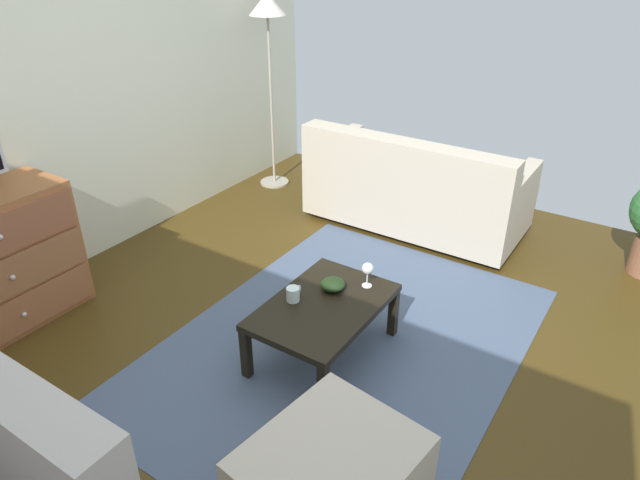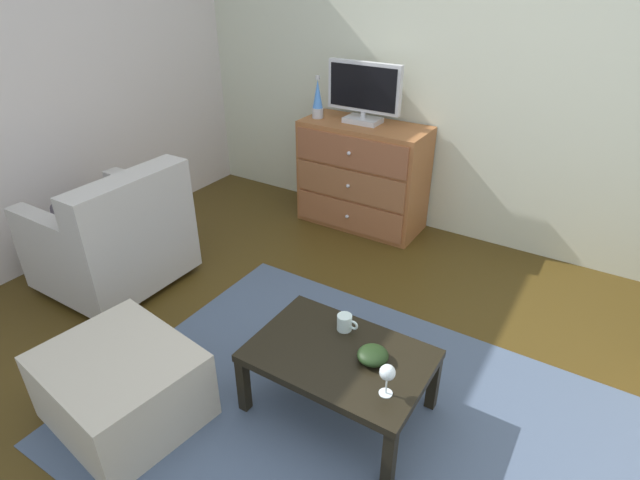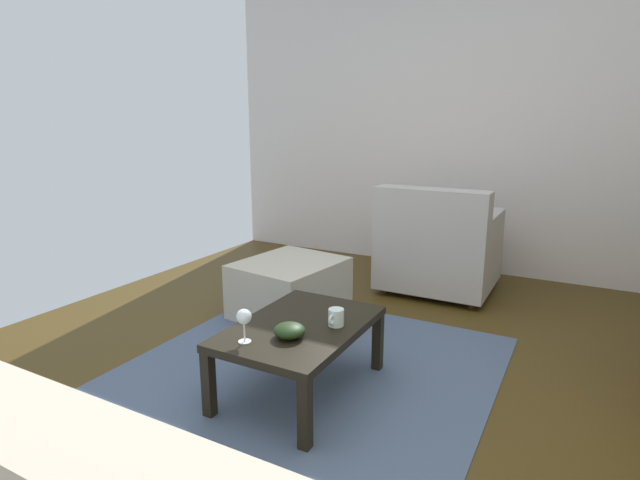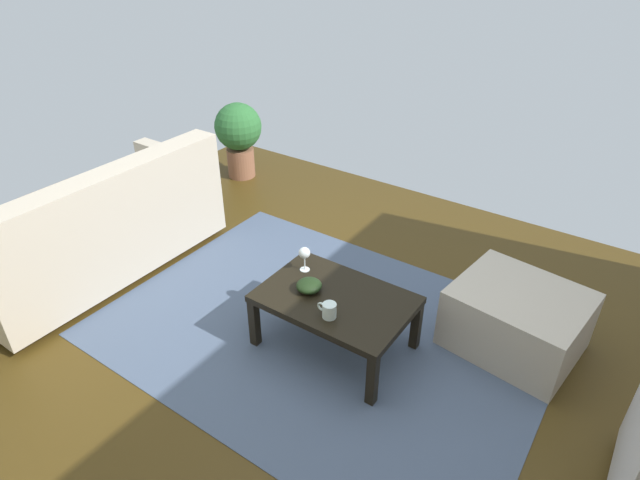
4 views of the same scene
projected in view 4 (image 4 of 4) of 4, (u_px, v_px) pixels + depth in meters
The scene contains 9 objects.
ground_plane at pixel (331, 366), 3.02m from camera, with size 5.56×4.55×0.05m, color #433211.
area_rug at pixel (322, 330), 3.24m from camera, with size 2.60×1.90×0.01m, color #48576F.
coffee_table at pixel (335, 303), 2.96m from camera, with size 0.85×0.57×0.36m.
wine_glass at pixel (304, 254), 3.10m from camera, with size 0.07×0.07×0.16m.
mug at pixel (329, 310), 2.77m from camera, with size 0.11×0.08×0.08m.
bowl_decorative at pixel (309, 286), 2.97m from camera, with size 0.15×0.15×0.07m, color black.
couch_large at pixel (96, 229), 3.63m from camera, with size 0.85×1.74×0.83m.
ottoman at pixel (516, 320), 3.03m from camera, with size 0.70×0.60×0.38m, color #B5AB98.
potted_plant at pixel (239, 133), 4.94m from camera, with size 0.44×0.44×0.72m.
Camera 4 is at (-1.18, 1.84, 2.18)m, focal length 29.49 mm.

